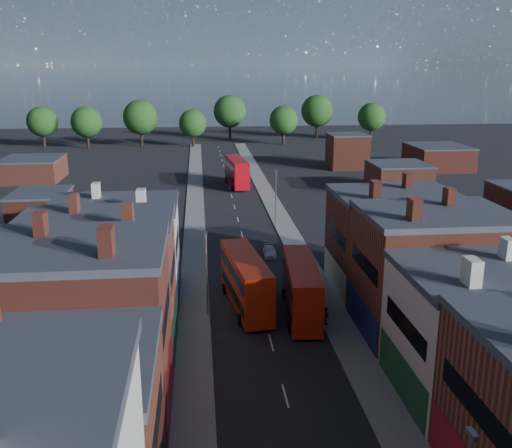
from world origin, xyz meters
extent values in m
cube|color=gray|center=(-6.50, 50.00, 0.06)|extent=(3.00, 200.00, 0.12)
cube|color=gray|center=(6.50, 50.00, 0.06)|extent=(3.00, 200.00, 0.12)
cube|color=slate|center=(5.20, 0.00, 8.00)|extent=(0.25, 0.70, 0.25)
cylinder|color=slate|center=(-5.20, 30.00, 4.00)|extent=(0.16, 0.16, 8.00)
cube|color=slate|center=(-5.20, 30.00, 8.00)|extent=(0.25, 0.70, 0.25)
cylinder|color=slate|center=(5.20, 60.00, 4.00)|extent=(0.16, 0.16, 8.00)
cube|color=slate|center=(5.20, 60.00, 8.00)|extent=(0.25, 0.70, 0.25)
cube|color=#B8210A|center=(-1.50, 31.51, 2.77)|extent=(4.28, 12.20, 4.78)
cube|color=black|center=(-1.50, 31.51, 1.85)|extent=(4.21, 11.26, 0.98)
cube|color=black|center=(-1.50, 31.51, 3.91)|extent=(4.21, 11.26, 0.98)
cylinder|color=black|center=(-2.34, 27.54, 0.54)|extent=(0.47, 1.12, 1.09)
cylinder|color=black|center=(0.35, 27.90, 0.54)|extent=(0.47, 1.12, 1.09)
cylinder|color=black|center=(-3.35, 35.12, 0.54)|extent=(0.47, 1.12, 1.09)
cylinder|color=black|center=(-0.66, 35.48, 0.54)|extent=(0.47, 1.12, 1.09)
cube|color=#B41C0A|center=(3.50, 29.38, 2.69)|extent=(3.52, 11.77, 4.64)
cube|color=black|center=(3.50, 29.38, 1.79)|extent=(3.51, 10.85, 0.95)
cube|color=black|center=(3.50, 29.38, 3.80)|extent=(3.51, 10.85, 0.95)
cylinder|color=black|center=(1.90, 25.78, 0.53)|extent=(0.40, 1.08, 1.06)
cylinder|color=black|center=(4.53, 25.58, 0.53)|extent=(0.40, 1.08, 1.06)
cylinder|color=black|center=(2.47, 33.19, 0.53)|extent=(0.40, 1.08, 1.06)
cylinder|color=black|center=(5.10, 32.99, 0.53)|extent=(0.40, 1.08, 1.06)
cube|color=#B20712|center=(1.50, 88.63, 2.86)|extent=(4.05, 12.56, 4.94)
cube|color=black|center=(1.50, 88.63, 1.91)|extent=(4.01, 11.59, 1.01)
cube|color=black|center=(1.50, 88.63, 4.04)|extent=(4.01, 11.59, 1.01)
cylinder|color=black|center=(0.51, 84.56, 0.56)|extent=(0.45, 1.15, 1.12)
cylinder|color=black|center=(3.30, 84.84, 0.56)|extent=(0.45, 1.15, 1.12)
cylinder|color=black|center=(-0.30, 92.42, 0.56)|extent=(0.45, 1.15, 1.12)
cylinder|color=black|center=(2.49, 92.70, 0.56)|extent=(0.45, 1.15, 1.12)
imported|color=black|center=(-1.20, 41.89, 0.57)|extent=(1.96, 4.15, 1.15)
imported|color=silver|center=(2.69, 46.64, 0.54)|extent=(1.62, 3.73, 1.07)
imported|color=#534D47|center=(5.30, 26.81, 0.95)|extent=(0.69, 1.05, 1.66)
camera|label=1|loc=(-5.62, -19.14, 22.55)|focal=40.00mm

